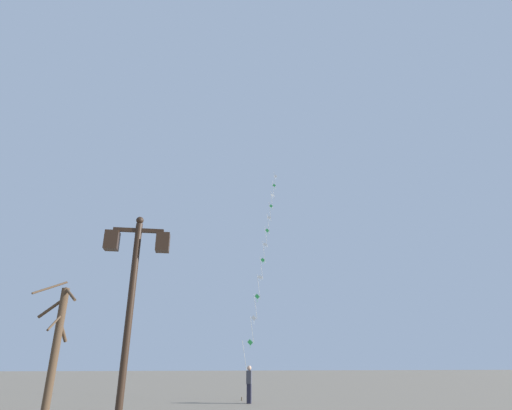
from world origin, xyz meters
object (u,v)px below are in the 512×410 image
kite_train (265,247)px  bare_tree (56,343)px  twin_lantern_lamp_post (133,285)px  kite_flyer (249,383)px

kite_train → bare_tree: size_ratio=3.93×
bare_tree → twin_lantern_lamp_post: bearing=-66.0°
twin_lantern_lamp_post → bare_tree: 9.95m
twin_lantern_lamp_post → kite_flyer: bearing=72.2°
twin_lantern_lamp_post → kite_train: 23.16m
twin_lantern_lamp_post → bare_tree: (-4.04, 9.06, -0.79)m
kite_train → bare_tree: 17.71m
kite_train → kite_flyer: kite_train is taller
twin_lantern_lamp_post → bare_tree: bearing=114.0°
kite_flyer → twin_lantern_lamp_post: bearing=178.0°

